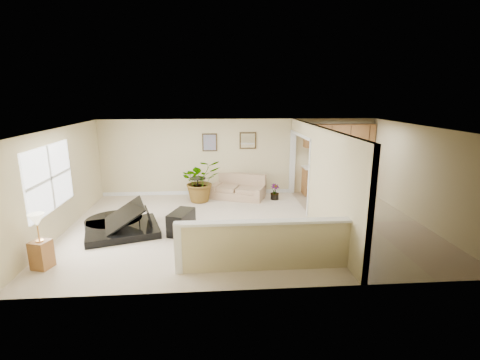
{
  "coord_description": "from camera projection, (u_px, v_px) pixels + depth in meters",
  "views": [
    {
      "loc": [
        -0.79,
        -8.32,
        3.27
      ],
      "look_at": [
        -0.15,
        0.4,
        1.11
      ],
      "focal_mm": 26.0,
      "sensor_mm": 36.0,
      "label": 1
    }
  ],
  "objects": [
    {
      "name": "small_plant",
      "position": [
        275.0,
        193.0,
        11.07
      ],
      "size": [
        0.35,
        0.35,
        0.5
      ],
      "color": "black",
      "rests_on": "floor"
    },
    {
      "name": "wall_mirror",
      "position": [
        248.0,
        141.0,
        11.37
      ],
      "size": [
        0.55,
        0.04,
        0.55
      ],
      "color": "#362813",
      "rests_on": "back_wall"
    },
    {
      "name": "floor",
      "position": [
        247.0,
        226.0,
        8.9
      ],
      "size": [
        9.0,
        9.0,
        0.0
      ],
      "primitive_type": "plane",
      "color": "#C7B39B",
      "rests_on": "ground"
    },
    {
      "name": "left_wall",
      "position": [
        60.0,
        181.0,
        8.28
      ],
      "size": [
        0.04,
        6.0,
        2.5
      ],
      "primitive_type": "cube",
      "color": "#C4B485",
      "rests_on": "floor"
    },
    {
      "name": "lamp_stand",
      "position": [
        40.0,
        245.0,
        6.63
      ],
      "size": [
        0.4,
        0.4,
        1.1
      ],
      "color": "#9B6332",
      "rests_on": "floor"
    },
    {
      "name": "kitchen_vinyl",
      "position": [
        366.0,
        222.0,
        9.12
      ],
      "size": [
        2.7,
        6.0,
        0.01
      ],
      "primitive_type": "cube",
      "color": "gray",
      "rests_on": "floor"
    },
    {
      "name": "back_wall",
      "position": [
        239.0,
        157.0,
        11.5
      ],
      "size": [
        9.0,
        0.04,
        2.5
      ],
      "primitive_type": "cube",
      "color": "#C4B485",
      "rests_on": "floor"
    },
    {
      "name": "front_wall",
      "position": [
        264.0,
        221.0,
        5.7
      ],
      "size": [
        9.0,
        0.04,
        2.5
      ],
      "primitive_type": "cube",
      "color": "#C4B485",
      "rests_on": "floor"
    },
    {
      "name": "right_wall",
      "position": [
        421.0,
        175.0,
        8.92
      ],
      "size": [
        0.04,
        6.0,
        2.5
      ],
      "primitive_type": "cube",
      "color": "#C4B485",
      "rests_on": "floor"
    },
    {
      "name": "kitchen_cabinets",
      "position": [
        335.0,
        168.0,
        11.56
      ],
      "size": [
        2.36,
        0.65,
        2.33
      ],
      "color": "#9B6332",
      "rests_on": "floor"
    },
    {
      "name": "piano",
      "position": [
        120.0,
        205.0,
        8.42
      ],
      "size": [
        2.27,
        2.26,
        1.57
      ],
      "rotation": [
        0.0,
        0.0,
        0.3
      ],
      "color": "black",
      "rests_on": "floor"
    },
    {
      "name": "accent_table",
      "position": [
        198.0,
        186.0,
        10.93
      ],
      "size": [
        0.5,
        0.5,
        0.73
      ],
      "color": "black",
      "rests_on": "floor"
    },
    {
      "name": "ceiling",
      "position": [
        247.0,
        127.0,
        8.3
      ],
      "size": [
        9.0,
        6.0,
        0.04
      ],
      "primitive_type": "cube",
      "color": "white",
      "rests_on": "back_wall"
    },
    {
      "name": "pony_half_wall",
      "position": [
        262.0,
        244.0,
        6.55
      ],
      "size": [
        3.42,
        0.22,
        1.0
      ],
      "color": "#C4B485",
      "rests_on": "floor"
    },
    {
      "name": "wall_art_left",
      "position": [
        210.0,
        142.0,
        11.29
      ],
      "size": [
        0.48,
        0.04,
        0.58
      ],
      "color": "#362813",
      "rests_on": "back_wall"
    },
    {
      "name": "left_window",
      "position": [
        49.0,
        178.0,
        7.75
      ],
      "size": [
        0.05,
        2.15,
        1.45
      ],
      "primitive_type": "cube",
      "color": "white",
      "rests_on": "left_wall"
    },
    {
      "name": "piano_bench",
      "position": [
        181.0,
        222.0,
        8.38
      ],
      "size": [
        0.67,
        0.9,
        0.54
      ],
      "primitive_type": "cube",
      "rotation": [
        0.0,
        0.0,
        -0.35
      ],
      "color": "black",
      "rests_on": "floor"
    },
    {
      "name": "loveseat",
      "position": [
        238.0,
        186.0,
        11.28
      ],
      "size": [
        2.01,
        1.51,
        0.96
      ],
      "rotation": [
        0.0,
        0.0,
        -0.36
      ],
      "color": "tan",
      "rests_on": "floor"
    },
    {
      "name": "palm_plant",
      "position": [
        201.0,
        181.0,
        10.79
      ],
      "size": [
        1.46,
        1.35,
        1.33
      ],
      "color": "black",
      "rests_on": "floor"
    },
    {
      "name": "interior_partition",
      "position": [
        315.0,
        176.0,
        8.98
      ],
      "size": [
        0.18,
        5.99,
        2.5
      ],
      "color": "#C4B485",
      "rests_on": "floor"
    }
  ]
}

